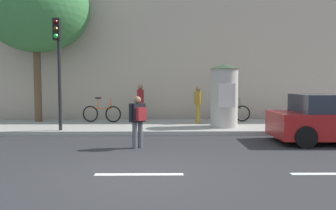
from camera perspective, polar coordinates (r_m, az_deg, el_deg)
ground_plane at (r=6.84m, az=-5.05°, el=-11.92°), size 80.00×80.00×0.00m
sidewalk_curb at (r=13.69m, az=-2.81°, el=-3.71°), size 36.00×4.00×0.15m
lane_markings at (r=6.83m, az=-5.05°, el=-11.88°), size 25.80×0.16×0.01m
building_backdrop at (r=18.95m, az=-2.28°, el=15.13°), size 36.00×5.00×11.19m
traffic_light at (r=12.43m, az=-18.52°, el=8.14°), size 0.24×0.45×3.97m
poster_column at (r=13.03m, az=9.72°, el=1.73°), size 1.16×1.16×2.47m
street_tree at (r=16.21m, az=-21.95°, el=15.49°), size 4.71×4.71×7.09m
pedestrian_with_bag at (r=9.37m, az=-5.22°, el=-2.24°), size 0.50×0.50×1.49m
pedestrian_in_dark_shirt at (r=14.19m, az=5.25°, el=0.60°), size 0.31×0.61×1.59m
pedestrian_near_pole at (r=14.89m, az=-4.81°, el=0.96°), size 0.33×0.65×1.66m
bicycle_leaning at (r=15.06m, az=10.74°, el=-1.32°), size 1.76×0.28×1.09m
bicycle_upright at (r=14.76m, az=-11.42°, el=-1.43°), size 1.75×0.36×1.09m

